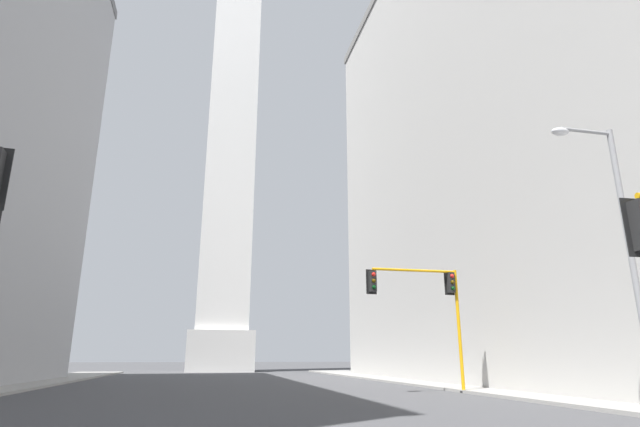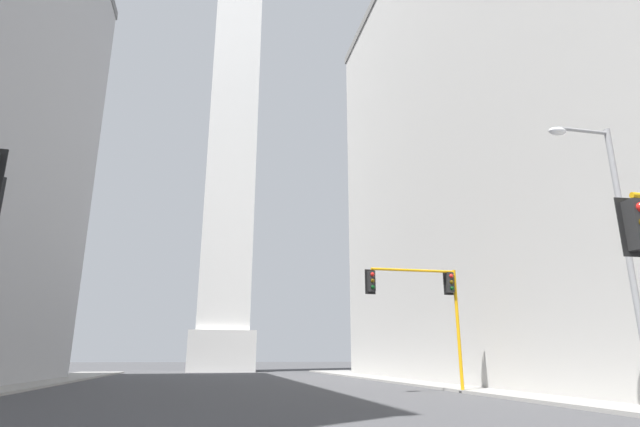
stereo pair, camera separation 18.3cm
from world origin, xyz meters
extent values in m
cube|color=gray|center=(13.71, 23.67, 0.07)|extent=(5.00, 78.91, 0.15)
cube|color=#B2AFAA|center=(27.63, 28.26, 19.12)|extent=(28.14, 47.06, 38.23)
cube|color=silver|center=(0.00, 65.75, 2.52)|extent=(8.34, 8.34, 5.04)
cube|color=white|center=(0.00, 65.75, 38.53)|extent=(6.67, 6.67, 66.98)
cylinder|color=orange|center=(11.35, 22.73, 3.22)|extent=(0.18, 0.18, 6.44)
cylinder|color=#262626|center=(11.35, 22.73, 0.05)|extent=(0.40, 0.40, 0.10)
cube|color=black|center=(11.06, 22.73, 5.74)|extent=(0.36, 0.36, 1.10)
cube|color=black|center=(11.05, 22.91, 5.74)|extent=(0.58, 0.07, 1.32)
sphere|color=red|center=(11.07, 22.54, 6.08)|extent=(0.22, 0.22, 0.22)
sphere|color=#483506|center=(11.07, 22.54, 5.74)|extent=(0.22, 0.22, 0.22)
sphere|color=#073410|center=(11.07, 22.54, 5.39)|extent=(0.22, 0.22, 0.22)
cylinder|color=orange|center=(8.94, 22.73, 6.34)|extent=(4.81, 0.14, 0.14)
sphere|color=orange|center=(11.35, 22.73, 6.34)|extent=(0.18, 0.18, 0.18)
cube|color=black|center=(6.54, 22.73, 5.67)|extent=(0.36, 0.36, 1.10)
cube|color=black|center=(6.52, 22.91, 5.67)|extent=(0.58, 0.07, 1.32)
sphere|color=red|center=(6.55, 22.54, 6.01)|extent=(0.22, 0.22, 0.22)
sphere|color=#483506|center=(6.55, 22.54, 5.67)|extent=(0.22, 0.22, 0.22)
sphere|color=#073410|center=(6.55, 22.54, 5.32)|extent=(0.22, 0.22, 0.22)
cube|color=black|center=(7.07, 6.30, 4.51)|extent=(0.58, 0.05, 1.32)
cylinder|color=gray|center=(11.43, 10.92, 4.72)|extent=(0.20, 0.20, 9.45)
cylinder|color=gray|center=(10.43, 10.92, 9.30)|extent=(2.01, 0.12, 0.12)
sphere|color=gray|center=(11.43, 10.92, 9.30)|extent=(0.20, 0.20, 0.20)
ellipsoid|color=silver|center=(9.42, 10.92, 9.18)|extent=(0.64, 0.36, 0.26)
camera|label=1|loc=(-1.96, -2.47, 1.79)|focal=28.00mm
camera|label=2|loc=(-1.78, -2.51, 1.79)|focal=28.00mm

